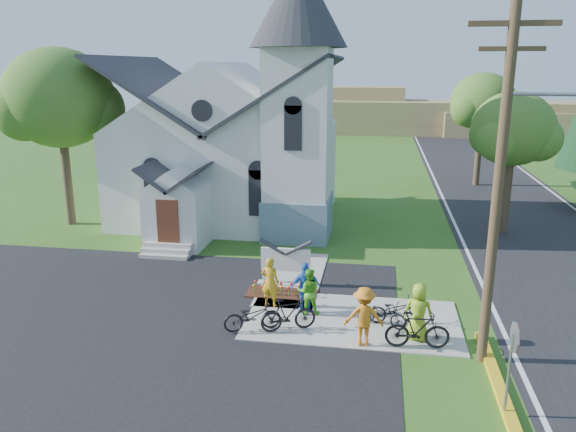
% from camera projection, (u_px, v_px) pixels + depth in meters
% --- Properties ---
extents(ground, '(120.00, 120.00, 0.00)m').
position_uv_depth(ground, '(306.00, 324.00, 18.40)').
color(ground, '#335919').
rests_on(ground, ground).
extents(parking_lot, '(20.00, 16.00, 0.02)m').
position_uv_depth(parking_lot, '(76.00, 335.00, 17.59)').
color(parking_lot, black).
rests_on(parking_lot, ground).
extents(road, '(8.00, 90.00, 0.02)m').
position_uv_depth(road, '(520.00, 218.00, 31.13)').
color(road, black).
rests_on(road, ground).
extents(sidewalk, '(7.00, 4.00, 0.05)m').
position_uv_depth(sidewalk, '(352.00, 320.00, 18.64)').
color(sidewalk, '#ACA79B').
rests_on(sidewalk, ground).
extents(church, '(12.35, 12.00, 13.00)m').
position_uv_depth(church, '(235.00, 123.00, 29.80)').
color(church, silver).
rests_on(church, ground).
extents(church_sign, '(2.20, 0.40, 1.70)m').
position_uv_depth(church_sign, '(286.00, 260.00, 21.38)').
color(church_sign, '#ACA79B').
rests_on(church_sign, ground).
extents(flower_bed, '(2.60, 1.10, 0.07)m').
position_uv_depth(flower_bed, '(282.00, 293.00, 20.77)').
color(flower_bed, '#3B1B10').
rests_on(flower_bed, ground).
extents(utility_pole, '(3.45, 0.28, 10.00)m').
position_uv_depth(utility_pole, '(502.00, 175.00, 14.74)').
color(utility_pole, '#422D21').
rests_on(utility_pole, ground).
extents(stop_sign, '(0.11, 0.76, 2.48)m').
position_uv_depth(stop_sign, '(513.00, 350.00, 13.09)').
color(stop_sign, gray).
rests_on(stop_sign, ground).
extents(tree_lot_corner, '(5.60, 5.60, 9.15)m').
position_uv_depth(tree_lot_corner, '(59.00, 98.00, 28.42)').
color(tree_lot_corner, '#3A2D1F').
rests_on(tree_lot_corner, ground).
extents(tree_road_near, '(4.00, 4.00, 7.05)m').
position_uv_depth(tree_road_near, '(513.00, 130.00, 27.16)').
color(tree_road_near, '#3A2D1F').
rests_on(tree_road_near, ground).
extents(tree_road_mid, '(4.40, 4.40, 7.80)m').
position_uv_depth(tree_road_mid, '(483.00, 102.00, 38.38)').
color(tree_road_mid, '#3A2D1F').
rests_on(tree_road_mid, ground).
extents(distant_hills, '(61.00, 10.00, 5.60)m').
position_uv_depth(distant_hills, '(391.00, 115.00, 71.01)').
color(distant_hills, olive).
rests_on(distant_hills, ground).
extents(cyclist_0, '(0.72, 0.55, 1.78)m').
position_uv_depth(cyclist_0, '(270.00, 282.00, 19.46)').
color(cyclist_0, '#BA8C15').
rests_on(cyclist_0, sidewalk).
extents(bike_0, '(1.94, 1.33, 0.96)m').
position_uv_depth(bike_0, '(252.00, 316.00, 17.74)').
color(bike_0, black).
rests_on(bike_0, sidewalk).
extents(cyclist_1, '(0.84, 0.69, 1.59)m').
position_uv_depth(cyclist_1, '(308.00, 291.00, 18.88)').
color(cyclist_1, '#4CB021').
rests_on(cyclist_1, sidewalk).
extents(bike_1, '(1.85, 1.20, 1.08)m').
position_uv_depth(bike_1, '(288.00, 315.00, 17.71)').
color(bike_1, black).
rests_on(bike_1, sidewalk).
extents(cyclist_2, '(1.12, 0.76, 1.76)m').
position_uv_depth(cyclist_2, '(305.00, 287.00, 19.00)').
color(cyclist_2, blue).
rests_on(cyclist_2, sidewalk).
extents(bike_2, '(1.72, 1.11, 0.85)m').
position_uv_depth(bike_2, '(383.00, 314.00, 18.05)').
color(bike_2, black).
rests_on(bike_2, sidewalk).
extents(cyclist_3, '(1.24, 0.78, 1.84)m').
position_uv_depth(cyclist_3, '(364.00, 316.00, 16.71)').
color(cyclist_3, orange).
rests_on(cyclist_3, sidewalk).
extents(bike_3, '(1.95, 0.68, 1.15)m').
position_uv_depth(bike_3, '(417.00, 330.00, 16.60)').
color(bike_3, black).
rests_on(bike_3, sidewalk).
extents(cyclist_4, '(1.00, 0.77, 1.82)m').
position_uv_depth(cyclist_4, '(418.00, 312.00, 17.03)').
color(cyclist_4, '#8EB522').
rests_on(cyclist_4, sidewalk).
extents(bike_4, '(1.79, 0.89, 0.90)m').
position_uv_depth(bike_4, '(395.00, 310.00, 18.25)').
color(bike_4, black).
rests_on(bike_4, sidewalk).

